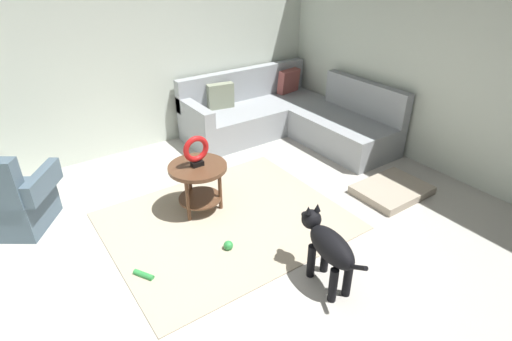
# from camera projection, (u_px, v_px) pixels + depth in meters

# --- Properties ---
(ground_plane) EXTENTS (6.00, 6.00, 0.10)m
(ground_plane) POSITION_uv_depth(u_px,v_px,m) (253.00, 270.00, 3.63)
(ground_plane) COLOR beige
(wall_back) EXTENTS (6.00, 0.12, 2.70)m
(wall_back) POSITION_uv_depth(u_px,v_px,m) (119.00, 49.00, 5.06)
(wall_back) COLOR silver
(wall_back) RESTS_ON ground_plane
(wall_right) EXTENTS (0.12, 6.00, 2.70)m
(wall_right) POSITION_uv_depth(u_px,v_px,m) (475.00, 65.00, 4.42)
(wall_right) COLOR silver
(wall_right) RESTS_ON ground_plane
(area_rug) EXTENTS (2.30, 1.90, 0.01)m
(area_rug) POSITION_uv_depth(u_px,v_px,m) (227.00, 221.00, 4.18)
(area_rug) COLOR #BCAD93
(area_rug) RESTS_ON ground_plane
(sectional_couch) EXTENTS (2.20, 2.25, 0.88)m
(sectional_couch) POSITION_uv_depth(u_px,v_px,m) (287.00, 118.00, 5.91)
(sectional_couch) COLOR #9EA3A8
(sectional_couch) RESTS_ON ground_plane
(armchair) EXTENTS (1.00, 0.95, 0.88)m
(armchair) POSITION_uv_depth(u_px,v_px,m) (9.00, 201.00, 3.93)
(armchair) COLOR #4C6070
(armchair) RESTS_ON ground_plane
(side_table) EXTENTS (0.60, 0.60, 0.54)m
(side_table) POSITION_uv_depth(u_px,v_px,m) (198.00, 176.00, 4.16)
(side_table) COLOR brown
(side_table) RESTS_ON ground_plane
(torus_sculpture) EXTENTS (0.28, 0.08, 0.33)m
(torus_sculpture) POSITION_uv_depth(u_px,v_px,m) (196.00, 150.00, 4.02)
(torus_sculpture) COLOR black
(torus_sculpture) RESTS_ON side_table
(dog_bed_mat) EXTENTS (0.80, 0.60, 0.09)m
(dog_bed_mat) POSITION_uv_depth(u_px,v_px,m) (392.00, 190.00, 4.63)
(dog_bed_mat) COLOR #B2A38E
(dog_bed_mat) RESTS_ON ground_plane
(dog) EXTENTS (0.30, 0.85, 0.63)m
(dog) POSITION_uv_depth(u_px,v_px,m) (328.00, 246.00, 3.26)
(dog) COLOR black
(dog) RESTS_ON ground_plane
(dog_toy_ball) EXTENTS (0.09, 0.09, 0.09)m
(dog_toy_ball) POSITION_uv_depth(u_px,v_px,m) (228.00, 245.00, 3.78)
(dog_toy_ball) COLOR green
(dog_toy_ball) RESTS_ON ground_plane
(dog_toy_rope) EXTENTS (0.14, 0.19, 0.05)m
(dog_toy_rope) POSITION_uv_depth(u_px,v_px,m) (144.00, 275.00, 3.47)
(dog_toy_rope) COLOR green
(dog_toy_rope) RESTS_ON ground_plane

